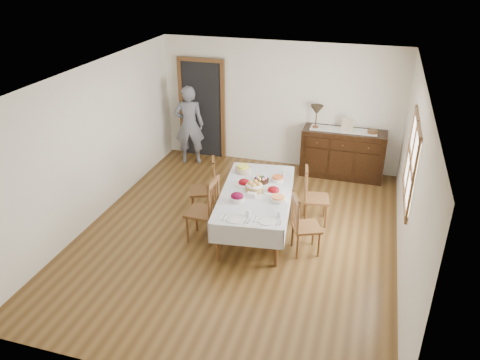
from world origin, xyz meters
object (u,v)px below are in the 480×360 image
(chair_left_near, at_px, (205,209))
(sideboard, at_px, (343,153))
(chair_right_far, at_px, (313,195))
(table_lamp, at_px, (317,111))
(chair_left_far, at_px, (206,187))
(chair_right_near, at_px, (303,224))
(person, at_px, (189,122))
(dining_table, at_px, (256,197))

(chair_left_near, relative_size, sideboard, 0.67)
(chair_right_far, relative_size, table_lamp, 2.18)
(chair_left_near, height_order, table_lamp, table_lamp)
(chair_left_far, bearing_deg, table_lamp, 124.86)
(chair_left_far, relative_size, chair_right_near, 1.08)
(chair_left_near, xyz_separation_m, table_lamp, (1.26, 2.99, 0.78))
(chair_left_far, relative_size, chair_right_far, 1.05)
(sideboard, bearing_deg, person, -175.89)
(chair_right_far, xyz_separation_m, person, (-2.91, 1.74, 0.40))
(dining_table, xyz_separation_m, person, (-2.07, 2.30, 0.26))
(sideboard, height_order, table_lamp, table_lamp)
(table_lamp, bearing_deg, chair_right_far, -81.80)
(dining_table, height_order, chair_left_far, chair_left_far)
(dining_table, height_order, chair_right_far, chair_right_far)
(chair_right_far, distance_m, table_lamp, 2.16)
(sideboard, bearing_deg, chair_left_far, -133.27)
(person, distance_m, table_lamp, 2.67)
(dining_table, distance_m, chair_right_far, 1.03)
(chair_right_near, xyz_separation_m, sideboard, (0.31, 2.89, -0.00))
(chair_left_near, distance_m, table_lamp, 3.34)
(sideboard, height_order, person, person)
(chair_right_near, bearing_deg, dining_table, 43.01)
(chair_right_far, bearing_deg, chair_left_near, 113.19)
(chair_left_near, xyz_separation_m, chair_left_far, (-0.27, 0.74, -0.02))
(dining_table, bearing_deg, chair_right_far, 26.47)
(person, bearing_deg, dining_table, 113.54)
(chair_left_near, bearing_deg, chair_right_near, 95.06)
(chair_right_near, bearing_deg, sideboard, -29.67)
(chair_left_far, bearing_deg, chair_left_near, -1.20)
(chair_right_far, xyz_separation_m, table_lamp, (-0.29, 1.98, 0.83))
(chair_left_far, xyz_separation_m, person, (-1.10, 2.01, 0.37))
(dining_table, relative_size, person, 1.24)
(chair_right_far, height_order, sideboard, chair_right_far)
(chair_right_near, height_order, table_lamp, table_lamp)
(chair_right_far, relative_size, sideboard, 0.61)
(dining_table, distance_m, chair_right_near, 0.92)
(table_lamp, bearing_deg, chair_left_near, -112.82)
(chair_left_far, bearing_deg, person, -172.28)
(dining_table, distance_m, chair_left_far, 1.01)
(chair_left_far, xyz_separation_m, sideboard, (2.11, 2.24, -0.04))
(chair_left_near, distance_m, chair_right_near, 1.54)
(dining_table, height_order, person, person)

